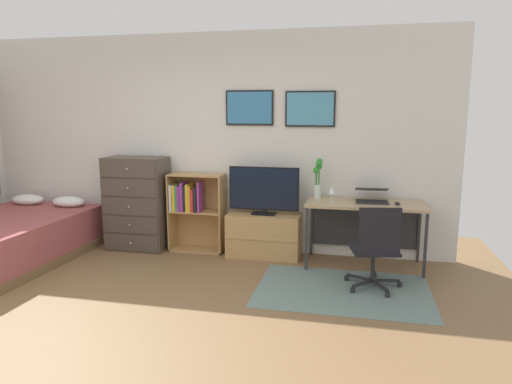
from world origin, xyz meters
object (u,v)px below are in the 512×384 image
(bamboo_vase, at_px, (318,177))
(dresser, at_px, (137,203))
(bed, at_px, (10,238))
(tv_stand, at_px, (264,235))
(wine_glass, at_px, (332,191))
(desk, at_px, (365,213))
(computer_mouse, at_px, (397,203))
(office_chair, at_px, (376,246))
(television, at_px, (264,191))
(laptop, at_px, (372,196))
(bookshelf, at_px, (193,205))

(bamboo_vase, bearing_deg, dresser, -178.09)
(bamboo_vase, bearing_deg, bed, -166.61)
(tv_stand, distance_m, wine_glass, 1.04)
(tv_stand, bearing_deg, dresser, -179.48)
(desk, xyz_separation_m, computer_mouse, (0.34, -0.13, 0.15))
(office_chair, bearing_deg, television, 136.35)
(office_chair, bearing_deg, bed, 167.86)
(tv_stand, xyz_separation_m, television, (0.00, -0.02, 0.55))
(dresser, xyz_separation_m, television, (1.65, -0.01, 0.22))
(television, bearing_deg, laptop, 0.32)
(wine_glass, bearing_deg, tv_stand, 166.17)
(dresser, xyz_separation_m, computer_mouse, (3.18, -0.14, 0.17))
(desk, bearing_deg, office_chair, -82.84)
(bookshelf, height_order, office_chair, bookshelf)
(bamboo_vase, bearing_deg, laptop, -7.01)
(tv_stand, relative_size, computer_mouse, 8.46)
(television, xyz_separation_m, computer_mouse, (1.52, -0.13, -0.06))
(tv_stand, xyz_separation_m, laptop, (1.25, -0.02, 0.54))
(dresser, bearing_deg, laptop, -0.01)
(bookshelf, distance_m, desk, 2.12)
(dresser, relative_size, tv_stand, 1.34)
(bed, relative_size, wine_glass, 11.04)
(bed, xyz_separation_m, office_chair, (4.21, -0.04, 0.19))
(bed, distance_m, bookshelf, 2.18)
(office_chair, relative_size, laptop, 2.11)
(tv_stand, distance_m, bamboo_vase, 0.96)
(tv_stand, distance_m, laptop, 1.36)
(bookshelf, xyz_separation_m, tv_stand, (0.93, -0.05, -0.32))
(office_chair, xyz_separation_m, laptop, (-0.03, 0.81, 0.35))
(bed, height_order, laptop, laptop)
(bed, bearing_deg, laptop, 11.34)
(wine_glass, bearing_deg, bed, -171.10)
(bookshelf, xyz_separation_m, television, (0.93, -0.07, 0.24))
(desk, bearing_deg, computer_mouse, -20.71)
(tv_stand, bearing_deg, laptop, -0.70)
(desk, distance_m, office_chair, 0.83)
(desk, relative_size, laptop, 3.22)
(desk, bearing_deg, bamboo_vase, 171.43)
(dresser, height_order, laptop, dresser)
(computer_mouse, bearing_deg, dresser, 177.55)
(television, relative_size, wine_glass, 4.70)
(wine_glass, bearing_deg, desk, 25.47)
(dresser, bearing_deg, office_chair, -15.48)
(bed, bearing_deg, bamboo_vase, 14.29)
(dresser, distance_m, television, 1.67)
(television, relative_size, bamboo_vase, 1.80)
(bed, bearing_deg, dresser, 32.14)
(desk, bearing_deg, bookshelf, 178.01)
(dresser, xyz_separation_m, laptop, (2.91, -0.00, 0.21))
(bed, distance_m, dresser, 1.52)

